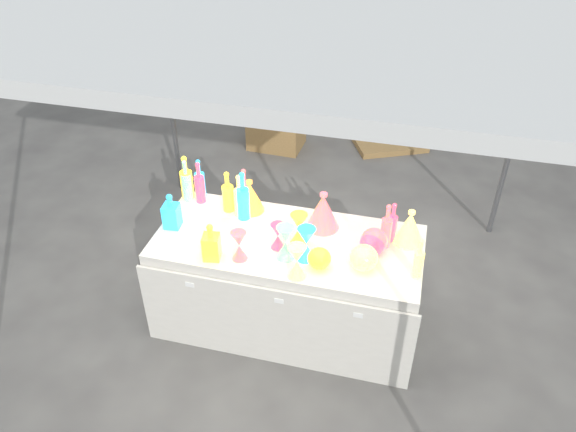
% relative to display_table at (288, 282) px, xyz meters
% --- Properties ---
extents(ground, '(80.00, 80.00, 0.00)m').
position_rel_display_table_xyz_m(ground, '(-0.00, 0.01, -0.37)').
color(ground, slate).
rests_on(ground, ground).
extents(display_table, '(1.84, 0.83, 0.75)m').
position_rel_display_table_xyz_m(display_table, '(0.00, 0.00, 0.00)').
color(display_table, silver).
rests_on(display_table, ground).
extents(cardboard_box_closed, '(0.60, 0.45, 0.42)m').
position_rel_display_table_xyz_m(cardboard_box_closed, '(-0.79, 2.57, -0.16)').
color(cardboard_box_closed, '#9A7645').
rests_on(cardboard_box_closed, ground).
extents(cardboard_box_flat, '(0.93, 0.82, 0.07)m').
position_rel_display_table_xyz_m(cardboard_box_flat, '(0.44, 2.92, -0.34)').
color(cardboard_box_flat, '#9A7645').
rests_on(cardboard_box_flat, ground).
extents(bottle_0, '(0.11, 0.11, 0.35)m').
position_rel_display_table_xyz_m(bottle_0, '(-0.85, 0.33, 0.55)').
color(bottle_0, '#BF3F11').
rests_on(bottle_0, display_table).
extents(bottle_1, '(0.09, 0.09, 0.32)m').
position_rel_display_table_xyz_m(bottle_1, '(-0.76, 0.36, 0.53)').
color(bottle_1, '#198B21').
rests_on(bottle_1, display_table).
extents(bottle_2, '(0.08, 0.08, 0.33)m').
position_rel_display_table_xyz_m(bottle_2, '(-0.74, 0.30, 0.54)').
color(bottle_2, '#ED5218').
rests_on(bottle_2, display_table).
extents(bottle_3, '(0.09, 0.09, 0.29)m').
position_rel_display_table_xyz_m(bottle_3, '(-0.42, 0.36, 0.52)').
color(bottle_3, '#221BA1').
rests_on(bottle_3, display_table).
extents(bottle_4, '(0.08, 0.08, 0.33)m').
position_rel_display_table_xyz_m(bottle_4, '(-0.40, 0.21, 0.54)').
color(bottle_4, teal).
rests_on(bottle_4, display_table).
extents(bottle_5, '(0.09, 0.09, 0.33)m').
position_rel_display_table_xyz_m(bottle_5, '(-0.84, 0.30, 0.54)').
color(bottle_5, '#BF2699').
rests_on(bottle_5, display_table).
extents(bottle_6, '(0.10, 0.10, 0.32)m').
position_rel_display_table_xyz_m(bottle_6, '(-0.50, 0.25, 0.53)').
color(bottle_6, '#BF3F11').
rests_on(bottle_6, display_table).
extents(bottle_7, '(0.11, 0.11, 0.38)m').
position_rel_display_table_xyz_m(bottle_7, '(-0.37, 0.18, 0.56)').
color(bottle_7, '#198B21').
rests_on(bottle_7, display_table).
extents(decanter_0, '(0.12, 0.12, 0.26)m').
position_rel_display_table_xyz_m(decanter_0, '(-0.43, -0.29, 0.51)').
color(decanter_0, '#BF3F11').
rests_on(decanter_0, display_table).
extents(decanter_2, '(0.12, 0.12, 0.26)m').
position_rel_display_table_xyz_m(decanter_2, '(-0.81, -0.04, 0.51)').
color(decanter_2, '#198B21').
rests_on(decanter_2, display_table).
extents(hourglass_0, '(0.12, 0.12, 0.19)m').
position_rel_display_table_xyz_m(hourglass_0, '(-0.05, -0.08, 0.47)').
color(hourglass_0, '#ED5218').
rests_on(hourglass_0, display_table).
extents(hourglass_1, '(0.13, 0.13, 0.21)m').
position_rel_display_table_xyz_m(hourglass_1, '(-0.25, -0.25, 0.48)').
color(hourglass_1, '#221BA1').
rests_on(hourglass_1, display_table).
extents(hourglass_2, '(0.12, 0.12, 0.23)m').
position_rel_display_table_xyz_m(hourglass_2, '(0.14, -0.32, 0.49)').
color(hourglass_2, teal).
rests_on(hourglass_2, display_table).
extents(hourglass_3, '(0.15, 0.15, 0.24)m').
position_rel_display_table_xyz_m(hourglass_3, '(0.03, -0.17, 0.50)').
color(hourglass_3, '#BF2699').
rests_on(hourglass_3, display_table).
extents(hourglass_4, '(0.12, 0.12, 0.23)m').
position_rel_display_table_xyz_m(hourglass_4, '(0.08, -0.00, 0.49)').
color(hourglass_4, '#BF3F11').
rests_on(hourglass_4, display_table).
extents(hourglass_5, '(0.13, 0.13, 0.24)m').
position_rel_display_table_xyz_m(hourglass_5, '(0.16, -0.15, 0.50)').
color(hourglass_5, '#198B21').
rests_on(hourglass_5, display_table).
extents(globe_0, '(0.19, 0.19, 0.12)m').
position_rel_display_table_xyz_m(globe_0, '(0.26, -0.20, 0.44)').
color(globe_0, '#BF3F11').
rests_on(globe_0, display_table).
extents(globe_1, '(0.20, 0.20, 0.15)m').
position_rel_display_table_xyz_m(globe_1, '(0.53, -0.15, 0.45)').
color(globe_1, teal).
rests_on(globe_1, display_table).
extents(globe_2, '(0.21, 0.21, 0.14)m').
position_rel_display_table_xyz_m(globe_2, '(0.56, 0.02, 0.44)').
color(globe_2, '#ED5218').
rests_on(globe_2, display_table).
extents(globe_3, '(0.20, 0.20, 0.14)m').
position_rel_display_table_xyz_m(globe_3, '(0.57, 0.04, 0.45)').
color(globe_3, '#221BA1').
rests_on(globe_3, display_table).
extents(lampshade_0, '(0.24, 0.24, 0.24)m').
position_rel_display_table_xyz_m(lampshade_0, '(-0.35, 0.29, 0.50)').
color(lampshade_0, '#D1E830').
rests_on(lampshade_0, display_table).
extents(lampshade_1, '(0.20, 0.20, 0.23)m').
position_rel_display_table_xyz_m(lampshade_1, '(0.18, 0.29, 0.49)').
color(lampshade_1, '#D1E830').
rests_on(lampshade_1, display_table).
extents(lampshade_2, '(0.26, 0.26, 0.28)m').
position_rel_display_table_xyz_m(lampshade_2, '(0.19, 0.22, 0.51)').
color(lampshade_2, '#221BA1').
rests_on(lampshade_2, display_table).
extents(lampshade_3, '(0.24, 0.24, 0.24)m').
position_rel_display_table_xyz_m(lampshade_3, '(0.78, 0.20, 0.50)').
color(lampshade_3, teal).
rests_on(lampshade_3, display_table).
extents(bottle_9, '(0.09, 0.09, 0.29)m').
position_rel_display_table_xyz_m(bottle_9, '(0.66, 0.19, 0.52)').
color(bottle_9, '#ED5218').
rests_on(bottle_9, display_table).
extents(bottle_10, '(0.09, 0.09, 0.33)m').
position_rel_display_table_xyz_m(bottle_10, '(0.63, 0.11, 0.54)').
color(bottle_10, '#221BA1').
rests_on(bottle_10, display_table).
extents(bottle_11, '(0.08, 0.08, 0.29)m').
position_rel_display_table_xyz_m(bottle_11, '(0.86, -0.14, 0.52)').
color(bottle_11, teal).
rests_on(bottle_11, display_table).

